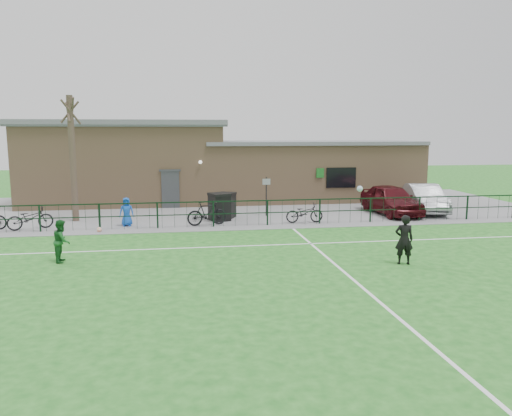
{
  "coord_description": "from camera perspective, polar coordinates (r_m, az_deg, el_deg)",
  "views": [
    {
      "loc": [
        -3.0,
        -14.39,
        4.34
      ],
      "look_at": [
        0.0,
        5.0,
        1.3
      ],
      "focal_mm": 35.0,
      "sensor_mm": 36.0,
      "label": 1
    }
  ],
  "objects": [
    {
      "name": "pitch_line_mid",
      "position": [
        19.13,
        0.46,
        -4.29
      ],
      "size": [
        28.0,
        0.1,
        0.01
      ],
      "primitive_type": "cube",
      "color": "white",
      "rests_on": "ground"
    },
    {
      "name": "perimeter_fence",
      "position": [
        22.9,
        -1.15,
        -0.6
      ],
      "size": [
        28.0,
        0.1,
        1.2
      ],
      "primitive_type": "cube",
      "color": "black",
      "rests_on": "ground"
    },
    {
      "name": "pitch_line_touch",
      "position": [
        22.81,
        -1.08,
        -2.15
      ],
      "size": [
        28.0,
        0.1,
        0.01
      ],
      "primitive_type": "cube",
      "color": "white",
      "rests_on": "ground"
    },
    {
      "name": "wheelie_bin_left",
      "position": [
        25.01,
        -3.43,
        0.21
      ],
      "size": [
        1.08,
        1.13,
        1.18
      ],
      "primitive_type": "cube",
      "rotation": [
        0.0,
        0.0,
        -0.43
      ],
      "color": "black",
      "rests_on": "paving_strip"
    },
    {
      "name": "car_silver",
      "position": [
        28.29,
        18.66,
        1.07
      ],
      "size": [
        2.4,
        4.7,
        1.48
      ],
      "primitive_type": "imported",
      "rotation": [
        0.0,
        0.0,
        -0.19
      ],
      "color": "#929398",
      "rests_on": "paving_strip"
    },
    {
      "name": "spectator_child",
      "position": [
        23.56,
        -14.58,
        -0.42
      ],
      "size": [
        0.65,
        0.43,
        1.32
      ],
      "primitive_type": "imported",
      "rotation": [
        0.0,
        0.0,
        0.02
      ],
      "color": "blue",
      "rests_on": "paving_strip"
    },
    {
      "name": "bicycle_e",
      "position": [
        23.79,
        5.56,
        -0.56
      ],
      "size": [
        1.78,
        0.63,
        0.93
      ],
      "primitive_type": "imported",
      "rotation": [
        0.0,
        0.0,
        1.57
      ],
      "color": "black",
      "rests_on": "paving_strip"
    },
    {
      "name": "car_maroon",
      "position": [
        27.0,
        15.19,
        0.95
      ],
      "size": [
        2.1,
        4.64,
        1.55
      ],
      "primitive_type": "imported",
      "rotation": [
        0.0,
        0.0,
        0.06
      ],
      "color": "#440C11",
      "rests_on": "paving_strip"
    },
    {
      "name": "sign_post",
      "position": [
        25.53,
        1.18,
        1.33
      ],
      "size": [
        0.07,
        0.07,
        2.0
      ],
      "primitive_type": "cylinder",
      "rotation": [
        0.0,
        0.0,
        0.14
      ],
      "color": "black",
      "rests_on": "paving_strip"
    },
    {
      "name": "ball_ground",
      "position": [
        22.62,
        -17.47,
        -2.38
      ],
      "size": [
        0.22,
        0.22,
        0.22
      ],
      "primitive_type": "sphere",
      "color": "white",
      "rests_on": "ground"
    },
    {
      "name": "bare_tree",
      "position": [
        25.42,
        -20.21,
        5.24
      ],
      "size": [
        0.3,
        0.3,
        6.0
      ],
      "primitive_type": "cylinder",
      "color": "#443429",
      "rests_on": "ground"
    },
    {
      "name": "paving_strip",
      "position": [
        28.38,
        -2.63,
        0.02
      ],
      "size": [
        34.0,
        13.0,
        0.02
      ],
      "primitive_type": "cube",
      "color": "slate",
      "rests_on": "ground"
    },
    {
      "name": "pitch_line_perp",
      "position": [
        15.84,
        10.05,
        -7.21
      ],
      "size": [
        0.1,
        16.0,
        0.01
      ],
      "primitive_type": "cube",
      "color": "white",
      "rests_on": "ground"
    },
    {
      "name": "bicycle_c",
      "position": [
        24.22,
        -24.41,
        -1.05
      ],
      "size": [
        2.03,
        1.35,
        1.01
      ],
      "primitive_type": "imported",
      "rotation": [
        0.0,
        0.0,
        1.96
      ],
      "color": "black",
      "rests_on": "paving_strip"
    },
    {
      "name": "ground",
      "position": [
        15.33,
        2.89,
        -7.65
      ],
      "size": [
        90.0,
        90.0,
        0.0
      ],
      "primitive_type": "plane",
      "color": "#1D5F1B",
      "rests_on": "ground"
    },
    {
      "name": "outfield_player",
      "position": [
        17.88,
        -21.31,
        -3.51
      ],
      "size": [
        0.57,
        0.72,
        1.43
      ],
      "primitive_type": "imported",
      "rotation": [
        0.0,
        0.0,
        1.62
      ],
      "color": "#185421",
      "rests_on": "ground"
    },
    {
      "name": "bicycle_d",
      "position": [
        23.11,
        -5.62,
        -0.6
      ],
      "size": [
        1.94,
        0.89,
        1.12
      ],
      "primitive_type": "imported",
      "rotation": [
        0.0,
        0.0,
        1.77
      ],
      "color": "black",
      "rests_on": "paving_strip"
    },
    {
      "name": "wheelie_bin_right",
      "position": [
        24.28,
        -4.2,
        0.03
      ],
      "size": [
        1.1,
        1.17,
        1.25
      ],
      "primitive_type": "cube",
      "rotation": [
        0.0,
        0.0,
        0.35
      ],
      "color": "black",
      "rests_on": "paving_strip"
    },
    {
      "name": "goalkeeper_kick",
      "position": [
        17.08,
        16.43,
        -3.31
      ],
      "size": [
        1.02,
        3.0,
        2.32
      ],
      "color": "black",
      "rests_on": "ground"
    },
    {
      "name": "clubhouse",
      "position": [
        31.04,
        -4.88,
        4.86
      ],
      "size": [
        24.25,
        5.4,
        4.96
      ],
      "color": "tan",
      "rests_on": "ground"
    }
  ]
}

